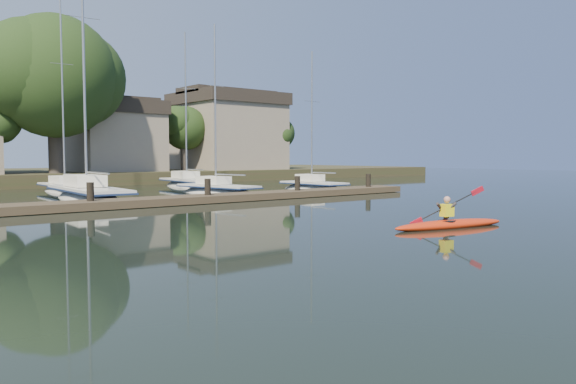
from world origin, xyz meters
TOP-DOWN VIEW (x-y plane):
  - ground at (0.00, 0.00)m, footprint 160.00×160.00m
  - kayak at (3.80, 0.15)m, footprint 4.61×1.51m
  - dock at (0.00, 14.00)m, footprint 34.00×2.00m
  - sailboat_2 at (-1.23, 19.21)m, footprint 2.95×10.16m
  - sailboat_3 at (6.87, 19.16)m, footprint 2.97×7.42m
  - sailboat_4 at (14.19, 18.39)m, footprint 2.02×6.35m
  - sailboat_6 at (-0.13, 26.27)m, footprint 2.17×8.93m
  - sailboat_7 at (9.17, 27.06)m, footprint 2.87×8.19m
  - shore at (1.61, 40.29)m, footprint 90.00×25.25m

SIDE VIEW (x-z plane):
  - sailboat_2 at x=-1.23m, z-range -8.51..8.10m
  - sailboat_7 at x=9.17m, z-range -6.66..6.28m
  - sailboat_4 at x=14.19m, z-range -5.54..5.19m
  - sailboat_3 at x=6.87m, z-range -5.99..5.65m
  - sailboat_6 at x=-0.13m, z-range -7.21..6.88m
  - ground at x=0.00m, z-range 0.00..0.00m
  - kayak at x=3.80m, z-range -0.56..0.91m
  - dock at x=0.00m, z-range -0.70..1.10m
  - shore at x=1.61m, z-range -3.15..9.60m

